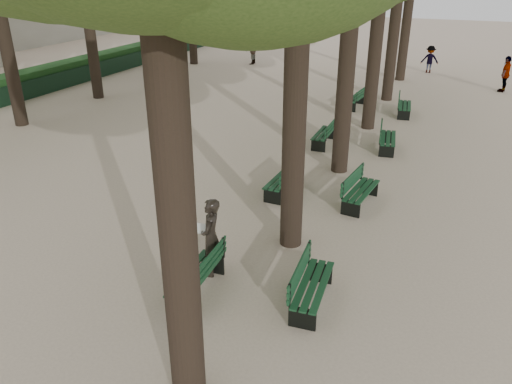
% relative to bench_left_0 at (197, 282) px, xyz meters
% --- Properties ---
extents(ground, '(120.00, 120.00, 0.00)m').
position_rel_bench_left_0_xyz_m(ground, '(-0.37, -0.38, -0.27)').
color(ground, '#C4AE94').
rests_on(ground, ground).
extents(bench_left_0, '(0.66, 1.83, 0.92)m').
position_rel_bench_left_0_xyz_m(bench_left_0, '(0.00, 0.00, 0.00)').
color(bench_left_0, black).
rests_on(bench_left_0, ground).
extents(bench_left_1, '(0.65, 1.82, 0.92)m').
position_rel_bench_left_0_xyz_m(bench_left_1, '(0.00, 5.27, 0.00)').
color(bench_left_1, black).
rests_on(bench_left_1, ground).
extents(bench_left_2, '(0.59, 1.80, 0.92)m').
position_rel_bench_left_0_xyz_m(bench_left_2, '(0.00, 9.89, 0.00)').
color(bench_left_2, black).
rests_on(bench_left_2, ground).
extents(bench_left_3, '(0.75, 1.85, 0.92)m').
position_rel_bench_left_0_xyz_m(bench_left_3, '(-0.00, 15.56, 0.00)').
color(bench_left_3, black).
rests_on(bench_left_3, ground).
extents(bench_right_0, '(0.68, 1.83, 0.92)m').
position_rel_bench_left_0_xyz_m(bench_right_0, '(2.27, 0.54, 0.00)').
color(bench_right_0, black).
rests_on(bench_right_0, ground).
extents(bench_right_1, '(0.80, 1.86, 0.92)m').
position_rel_bench_left_0_xyz_m(bench_right_1, '(2.27, 5.33, 0.00)').
color(bench_right_1, black).
rests_on(bench_right_1, ground).
extents(bench_right_2, '(0.80, 1.86, 0.92)m').
position_rel_bench_left_0_xyz_m(bench_right_2, '(2.27, 10.21, 0.00)').
color(bench_right_2, black).
rests_on(bench_right_2, ground).
extents(bench_right_3, '(0.76, 1.85, 0.92)m').
position_rel_bench_left_0_xyz_m(bench_right_3, '(2.27, 15.08, 0.00)').
color(bench_right_3, black).
rests_on(bench_right_3, ground).
extents(man_with_map, '(0.68, 0.76, 1.77)m').
position_rel_bench_left_0_xyz_m(man_with_map, '(-0.04, 0.77, 0.61)').
color(man_with_map, black).
rests_on(man_with_map, ground).
extents(pedestrian_c, '(0.64, 1.14, 1.84)m').
position_rel_bench_left_0_xyz_m(pedestrian_c, '(6.52, 21.64, 0.65)').
color(pedestrian_c, '#262628').
rests_on(pedestrian_c, ground).
extents(pedestrian_a, '(0.47, 0.92, 1.81)m').
position_rel_bench_left_0_xyz_m(pedestrian_a, '(-8.78, 23.94, 0.64)').
color(pedestrian_a, '#262628').
rests_on(pedestrian_a, ground).
extents(pedestrian_b, '(1.07, 0.46, 1.60)m').
position_rel_bench_left_0_xyz_m(pedestrian_b, '(2.48, 25.46, 0.53)').
color(pedestrian_b, '#262628').
rests_on(pedestrian_b, ground).
extents(fence, '(0.08, 42.00, 0.90)m').
position_rel_bench_left_0_xyz_m(fence, '(-15.37, 10.62, 0.18)').
color(fence, black).
rests_on(fence, ground).
extents(hedge, '(1.20, 42.00, 1.20)m').
position_rel_bench_left_0_xyz_m(hedge, '(-16.07, 10.62, 0.33)').
color(hedge, '#143C15').
rests_on(hedge, ground).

